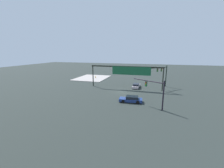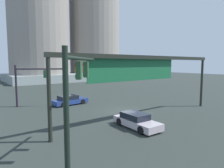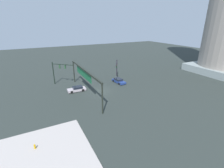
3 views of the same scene
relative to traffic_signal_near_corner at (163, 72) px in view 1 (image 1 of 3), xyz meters
name	(u,v)px [view 1 (image 1 of 3)]	position (x,y,z in m)	size (l,w,h in m)	color
ground_plane	(122,92)	(9.65, 8.14, -4.17)	(174.84, 174.84, 0.00)	#2A322F
sidewalk_corner	(92,78)	(24.79, -7.56, -4.09)	(11.05, 13.47, 0.15)	#B0A7A2
traffic_signal_near_corner	(163,72)	(0.00, 0.00, 0.00)	(4.22, 4.57, 6.05)	black
traffic_signal_opposite_side	(155,88)	(2.03, 16.55, -0.65)	(5.55, 3.46, 5.13)	black
overhead_sign_gantry	(128,70)	(9.14, 4.21, 0.82)	(19.53, 0.43, 6.07)	black
sedan_car_approaching	(131,99)	(6.40, 14.82, -3.59)	(4.65, 2.17, 1.21)	navy
sedan_car_waiting_far	(136,86)	(6.89, 2.84, -3.60)	(1.91, 4.41, 1.21)	#B9ACB3
fire_hydrant_on_curb	(95,77)	(23.40, -7.48, -3.68)	(0.33, 0.22, 0.71)	#C7950F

